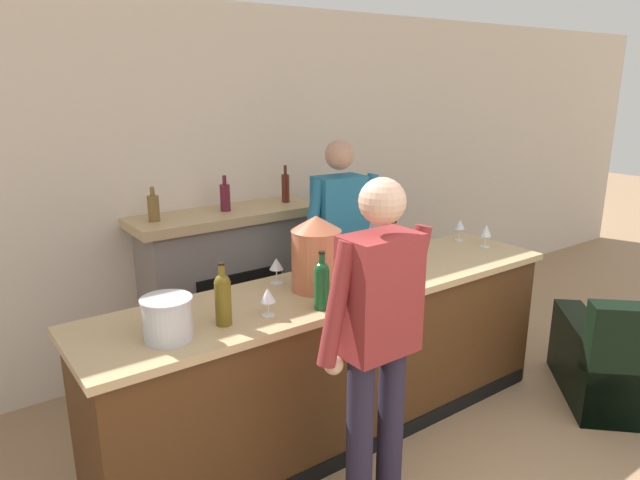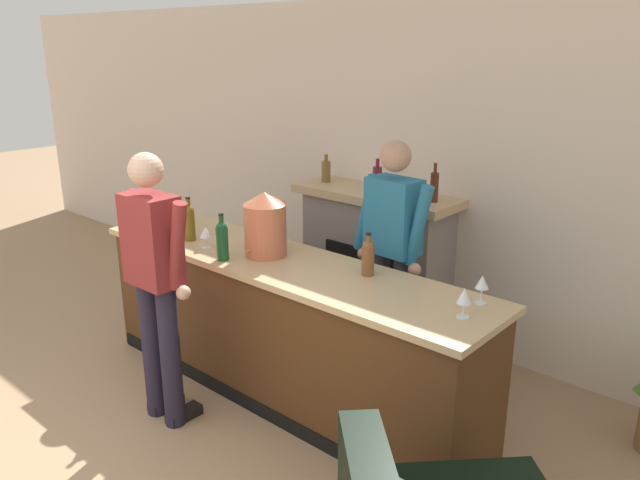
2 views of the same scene
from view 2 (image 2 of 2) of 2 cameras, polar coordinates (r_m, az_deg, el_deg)
wall_back_panel at (r=5.28m, az=7.30°, el=6.29°), size 12.00×0.07×2.75m
bar_counter at (r=4.39m, az=-3.41°, el=-8.01°), size 3.12×0.73×1.00m
fireplace_stone at (r=5.30m, az=5.05°, el=-1.95°), size 1.42×0.52×1.54m
person_customer at (r=4.02m, az=-14.80°, el=-3.47°), size 0.66×0.30×1.79m
person_bartender at (r=4.36m, az=6.57°, el=-1.34°), size 0.66×0.33×1.79m
copper_dispenser at (r=4.25m, az=-5.04°, el=1.48°), size 0.29×0.33×0.45m
ice_bucket_steel at (r=4.92m, az=-13.89°, el=1.84°), size 0.24×0.24×0.21m
wine_bottle_cabernet_heavy at (r=4.21m, az=-8.94°, el=0.09°), size 0.08×0.08×0.32m
wine_bottle_chardonnay_pale at (r=4.68m, az=-11.87°, el=1.72°), size 0.08×0.08×0.33m
wine_bottle_burgundy_dark at (r=3.91m, az=4.42°, el=-1.47°), size 0.08×0.08×0.28m
wine_glass_front_left at (r=3.59m, az=14.60°, el=-3.86°), size 0.08×0.08×0.17m
wine_glass_mid_counter at (r=3.39m, az=13.06°, el=-5.07°), size 0.08×0.08×0.17m
wine_glass_by_dispenser at (r=4.49m, az=-10.43°, el=0.62°), size 0.09×0.09×0.15m
wine_glass_back_row at (r=4.52m, az=-4.18°, el=1.08°), size 0.09×0.09×0.16m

